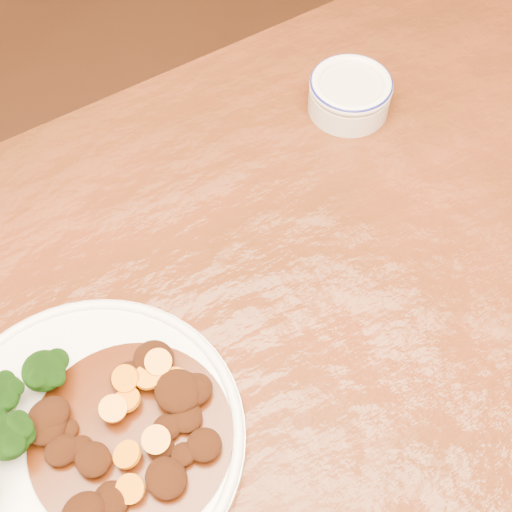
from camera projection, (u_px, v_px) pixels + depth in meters
dining_table at (256, 427)px, 0.76m from camera, size 1.58×1.04×0.75m
dinner_plate at (87, 439)px, 0.66m from camera, size 0.29×0.29×0.02m
mince_stew at (131, 429)px, 0.65m from camera, size 0.19×0.19×0.03m
dip_bowl at (350, 93)px, 0.88m from camera, size 0.10×0.10×0.05m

